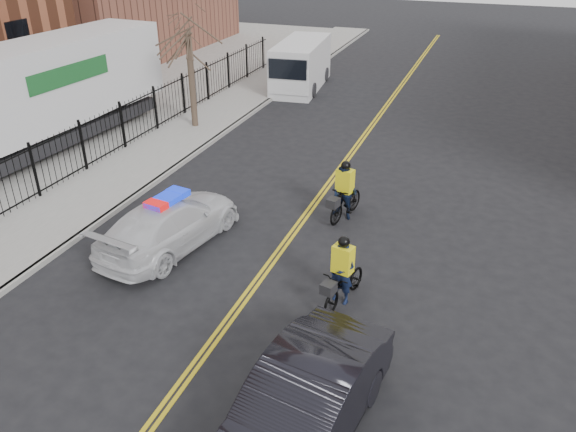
# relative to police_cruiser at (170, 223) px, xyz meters

# --- Properties ---
(ground) EXTENTS (120.00, 120.00, 0.00)m
(ground) POSITION_rel_police_cruiser_xyz_m (3.13, -0.43, -0.74)
(ground) COLOR black
(ground) RESTS_ON ground
(center_line_left) EXTENTS (0.10, 60.00, 0.01)m
(center_line_left) POSITION_rel_police_cruiser_xyz_m (3.05, 7.57, -0.73)
(center_line_left) COLOR gold
(center_line_left) RESTS_ON ground
(center_line_right) EXTENTS (0.10, 60.00, 0.01)m
(center_line_right) POSITION_rel_police_cruiser_xyz_m (3.21, 7.57, -0.73)
(center_line_right) COLOR gold
(center_line_right) RESTS_ON ground
(sidewalk) EXTENTS (3.00, 60.00, 0.15)m
(sidewalk) POSITION_rel_police_cruiser_xyz_m (-4.37, 7.57, -0.66)
(sidewalk) COLOR gray
(sidewalk) RESTS_ON ground
(curb) EXTENTS (0.20, 60.00, 0.15)m
(curb) POSITION_rel_police_cruiser_xyz_m (-2.87, 7.57, -0.66)
(curb) COLOR gray
(curb) RESTS_ON ground
(iron_fence) EXTENTS (0.12, 28.00, 2.00)m
(iron_fence) POSITION_rel_police_cruiser_xyz_m (-5.87, 7.57, 0.26)
(iron_fence) COLOR black
(iron_fence) RESTS_ON ground
(street_tree) EXTENTS (3.20, 3.20, 4.80)m
(street_tree) POSITION_rel_police_cruiser_xyz_m (-4.47, 9.57, 2.80)
(street_tree) COLOR #392B21
(street_tree) RESTS_ON sidewalk
(police_cruiser) EXTENTS (2.79, 5.30, 1.62)m
(police_cruiser) POSITION_rel_police_cruiser_xyz_m (0.00, 0.00, 0.00)
(police_cruiser) COLOR silver
(police_cruiser) RESTS_ON ground
(dark_sedan) EXTENTS (2.45, 5.26, 1.67)m
(dark_sedan) POSITION_rel_police_cruiser_xyz_m (5.95, -5.39, 0.09)
(dark_sedan) COLOR black
(dark_sedan) RESTS_ON ground
(cargo_van) EXTENTS (2.87, 6.37, 2.58)m
(cargo_van) POSITION_rel_police_cruiser_xyz_m (-2.22, 17.87, 0.52)
(cargo_van) COLOR silver
(cargo_van) RESTS_ON ground
(semi_trailer) EXTENTS (3.68, 14.09, 4.34)m
(semi_trailer) POSITION_rel_police_cruiser_xyz_m (-8.95, 4.37, 1.73)
(semi_trailer) COLOR silver
(semi_trailer) RESTS_ON ground
(cyclist_near) EXTENTS (1.10, 2.02, 1.88)m
(cyclist_near) POSITION_rel_police_cruiser_xyz_m (5.46, -0.92, -0.08)
(cyclist_near) COLOR black
(cyclist_near) RESTS_ON ground
(cyclist_far) EXTENTS (1.02, 2.03, 1.98)m
(cyclist_far) POSITION_rel_police_cruiser_xyz_m (4.31, 3.48, 0.04)
(cyclist_far) COLOR black
(cyclist_far) RESTS_ON ground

